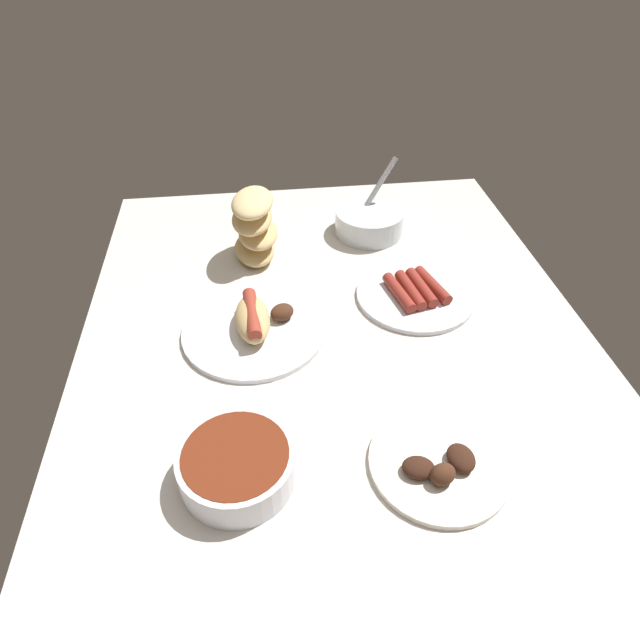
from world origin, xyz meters
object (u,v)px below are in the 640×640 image
object	(u,v)px
bowl_chili	(237,464)
bowl_coleslaw	(369,220)
plate_grilled_meat	(440,463)
plate_sausages	(415,293)
plate_hotdog_assembled	(254,325)
bread_stack	(254,226)

from	to	relation	value
bowl_chili	bowl_coleslaw	xyz separation A→B (cm)	(60.26, -29.81, 0.17)
bowl_chili	plate_grilled_meat	bearing A→B (deg)	-93.92
plate_sausages	plate_hotdog_assembled	distance (cm)	31.45
plate_grilled_meat	plate_hotdog_assembled	bearing A→B (deg)	37.75
bowl_coleslaw	plate_grilled_meat	bearing A→B (deg)	177.93
bowl_chili	plate_hotdog_assembled	bearing A→B (deg)	-6.30
plate_sausages	plate_hotdog_assembled	size ratio (longest dim) A/B	0.89
bowl_chili	bowl_coleslaw	world-z (taller)	bowl_coleslaw
bread_stack	bowl_coleslaw	distance (cm)	26.45
bread_stack	bowl_chili	distance (cm)	54.28
bowl_coleslaw	plate_sausages	bearing A→B (deg)	-170.14
bread_stack	plate_sausages	bearing A→B (deg)	-121.57
bread_stack	bowl_chili	bearing A→B (deg)	175.26
bread_stack	bowl_chili	xyz separation A→B (cm)	(-53.93, 4.47, -4.31)
bread_stack	plate_hotdog_assembled	distance (cm)	25.07
bowl_chili	plate_hotdog_assembled	world-z (taller)	plate_hotdog_assembled
plate_sausages	bowl_coleslaw	world-z (taller)	bowl_coleslaw
plate_grilled_meat	plate_sausages	world-z (taller)	plate_grilled_meat
bread_stack	bowl_chili	size ratio (longest dim) A/B	0.91
bowl_chili	bowl_coleslaw	distance (cm)	67.23
plate_hotdog_assembled	bowl_coleslaw	bearing A→B (deg)	-40.81
plate_sausages	bowl_chili	distance (cm)	49.42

